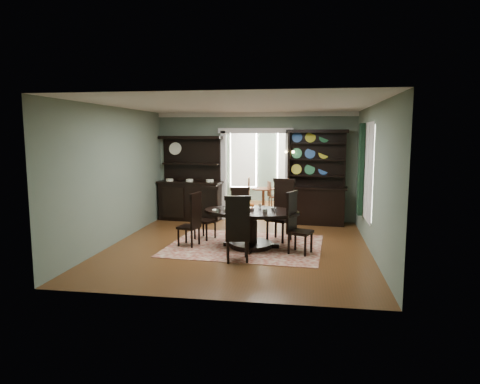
# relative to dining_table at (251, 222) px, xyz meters

# --- Properties ---
(room) EXTENTS (5.51, 6.01, 3.01)m
(room) POSITION_rel_dining_table_xyz_m (-0.28, 0.06, 1.02)
(room) COLOR #573117
(room) RESTS_ON ground
(parlor) EXTENTS (3.51, 3.50, 3.01)m
(parlor) POSITION_rel_dining_table_xyz_m (-0.28, 5.54, 0.95)
(parlor) COLOR #573117
(parlor) RESTS_ON ground
(doorway_trim) EXTENTS (2.08, 0.25, 2.57)m
(doorway_trim) POSITION_rel_dining_table_xyz_m (-0.28, 3.01, 1.06)
(doorway_trim) COLOR silver
(doorway_trim) RESTS_ON floor
(right_window) EXTENTS (0.15, 1.47, 2.12)m
(right_window) POSITION_rel_dining_table_xyz_m (2.41, 0.94, 1.04)
(right_window) COLOR white
(right_window) RESTS_ON wall_right
(wall_sconce) EXTENTS (0.27, 0.21, 0.21)m
(wall_sconce) POSITION_rel_dining_table_xyz_m (0.67, 2.86, 1.33)
(wall_sconce) COLOR #C77A35
(wall_sconce) RESTS_ON back_wall_right
(rug) EXTENTS (3.40, 2.77, 0.01)m
(rug) POSITION_rel_dining_table_xyz_m (-0.15, 0.11, -0.55)
(rug) COLOR maroon
(rug) RESTS_ON floor
(dining_table) EXTENTS (2.17, 2.09, 0.81)m
(dining_table) POSITION_rel_dining_table_xyz_m (0.00, 0.00, 0.00)
(dining_table) COLOR black
(dining_table) RESTS_ON rug
(centerpiece) EXTENTS (1.39, 0.90, 0.23)m
(centerpiece) POSITION_rel_dining_table_xyz_m (-0.08, 0.02, 0.31)
(centerpiece) COLOR silver
(centerpiece) RESTS_ON dining_table
(chair_far_left) EXTENTS (0.58, 0.56, 1.21)m
(chair_far_left) POSITION_rel_dining_table_xyz_m (-1.11, 0.67, 0.08)
(chair_far_left) COLOR black
(chair_far_left) RESTS_ON rug
(chair_far_mid) EXTENTS (0.52, 0.51, 1.17)m
(chair_far_mid) POSITION_rel_dining_table_xyz_m (-0.38, 0.89, 0.05)
(chair_far_mid) COLOR black
(chair_far_mid) RESTS_ON rug
(chair_far_right) EXTENTS (0.68, 0.66, 1.40)m
(chair_far_right) POSITION_rel_dining_table_xyz_m (0.60, 0.78, 0.18)
(chair_far_right) COLOR black
(chair_far_right) RESTS_ON rug
(chair_end_left) EXTENTS (0.50, 0.52, 1.17)m
(chair_end_left) POSITION_rel_dining_table_xyz_m (-1.26, -0.10, 0.05)
(chair_end_left) COLOR black
(chair_end_left) RESTS_ON rug
(chair_end_right) EXTENTS (0.58, 0.59, 1.26)m
(chair_end_right) POSITION_rel_dining_table_xyz_m (0.94, -0.28, 0.10)
(chair_end_right) COLOR black
(chair_end_right) RESTS_ON rug
(chair_near) EXTENTS (0.56, 0.54, 1.28)m
(chair_near) POSITION_rel_dining_table_xyz_m (-0.12, -1.11, 0.11)
(chair_near) COLOR black
(chair_near) RESTS_ON rug
(sideboard) EXTENTS (1.84, 0.81, 2.36)m
(sideboard) POSITION_rel_dining_table_xyz_m (-2.08, 2.74, 0.26)
(sideboard) COLOR black
(sideboard) RESTS_ON floor
(welsh_dresser) EXTENTS (1.66, 0.73, 2.53)m
(welsh_dresser) POSITION_rel_dining_table_xyz_m (1.40, 2.74, 0.35)
(welsh_dresser) COLOR black
(welsh_dresser) RESTS_ON floor
(parlor_table) EXTENTS (0.74, 0.74, 0.69)m
(parlor_table) POSITION_rel_dining_table_xyz_m (-0.22, 4.69, -0.11)
(parlor_table) COLOR #552A18
(parlor_table) RESTS_ON parlor_floor
(parlor_chair_left) EXTENTS (0.44, 0.43, 1.03)m
(parlor_chair_left) POSITION_rel_dining_table_xyz_m (-0.81, 4.70, -0.01)
(parlor_chair_left) COLOR #552A18
(parlor_chair_left) RESTS_ON parlor_floor
(parlor_chair_right) EXTENTS (0.44, 0.43, 0.94)m
(parlor_chair_right) POSITION_rel_dining_table_xyz_m (0.09, 4.52, -0.06)
(parlor_chair_right) COLOR #552A18
(parlor_chair_right) RESTS_ON parlor_floor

